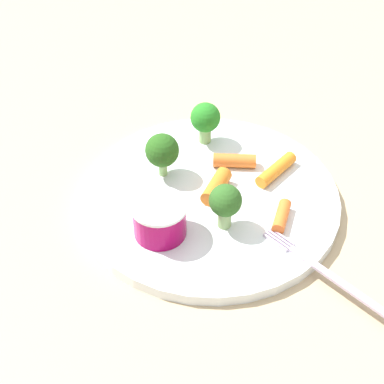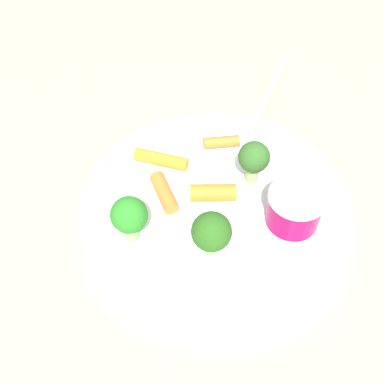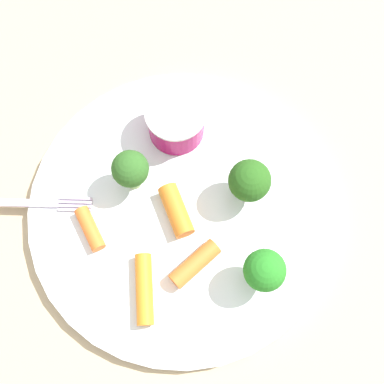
% 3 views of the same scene
% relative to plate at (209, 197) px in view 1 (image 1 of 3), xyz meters
% --- Properties ---
extents(ground_plane, '(2.40, 2.40, 0.00)m').
position_rel_plate_xyz_m(ground_plane, '(0.00, 0.00, -0.01)').
color(ground_plane, tan).
extents(plate, '(0.26, 0.26, 0.01)m').
position_rel_plate_xyz_m(plate, '(0.00, 0.00, 0.00)').
color(plate, white).
rests_on(plate, ground_plane).
extents(sauce_cup, '(0.05, 0.05, 0.04)m').
position_rel_plate_xyz_m(sauce_cup, '(0.05, 0.05, 0.02)').
color(sauce_cup, '#910545').
rests_on(sauce_cup, plate).
extents(broccoli_floret_0, '(0.03, 0.03, 0.05)m').
position_rel_plate_xyz_m(broccoli_floret_0, '(-0.01, 0.05, 0.04)').
color(broccoli_floret_0, '#8DB46F').
rests_on(broccoli_floret_0, plate).
extents(broccoli_floret_1, '(0.03, 0.03, 0.05)m').
position_rel_plate_xyz_m(broccoli_floret_1, '(0.00, -0.09, 0.04)').
color(broccoli_floret_1, '#87B469').
rests_on(broccoli_floret_1, plate).
extents(broccoli_floret_2, '(0.03, 0.03, 0.05)m').
position_rel_plate_xyz_m(broccoli_floret_2, '(0.05, -0.03, 0.04)').
color(broccoli_floret_2, '#8BC36E').
rests_on(broccoli_floret_2, plate).
extents(carrot_stick_0, '(0.03, 0.05, 0.02)m').
position_rel_plate_xyz_m(carrot_stick_0, '(-0.01, 0.00, 0.01)').
color(carrot_stick_0, orange).
rests_on(carrot_stick_0, plate).
extents(carrot_stick_1, '(0.05, 0.02, 0.01)m').
position_rel_plate_xyz_m(carrot_stick_1, '(-0.03, -0.04, 0.01)').
color(carrot_stick_1, orange).
rests_on(carrot_stick_1, plate).
extents(carrot_stick_2, '(0.02, 0.04, 0.01)m').
position_rel_plate_xyz_m(carrot_stick_2, '(-0.07, 0.04, 0.01)').
color(carrot_stick_2, orange).
rests_on(carrot_stick_2, plate).
extents(carrot_stick_3, '(0.05, 0.05, 0.01)m').
position_rel_plate_xyz_m(carrot_stick_3, '(-0.07, -0.03, 0.01)').
color(carrot_stick_3, orange).
rests_on(carrot_stick_3, plate).
extents(fork, '(0.13, 0.14, 0.00)m').
position_rel_plate_xyz_m(fork, '(-0.11, 0.12, 0.01)').
color(fork, '#BEACC7').
rests_on(fork, plate).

